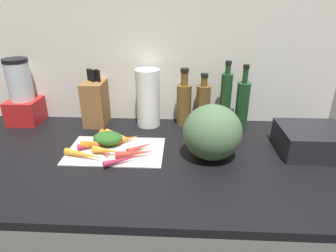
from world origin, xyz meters
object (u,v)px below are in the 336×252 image
object	(u,v)px
carrot_2	(84,155)
blender_appliance	(22,96)
bottle_3	(242,105)
bottle_0	(184,103)
carrot_9	(121,160)
carrot_0	(106,151)
knife_block	(96,102)
carrot_6	(94,144)
carrot_4	(140,147)
carrot_10	(135,153)
cutting_board	(116,150)
carrot_1	(119,135)
dish_rack	(312,140)
winter_squash	(212,132)
carrot_7	(127,139)
bottle_1	(203,104)
carrot_5	(114,137)
bottle_2	(225,100)
carrot_8	(100,144)
paper_towel_roll	(148,98)
carrot_3	(103,151)

from	to	relation	value
carrot_2	blender_appliance	bearing A→B (deg)	139.26
bottle_3	bottle_0	bearing A→B (deg)	171.28
carrot_9	carrot_0	bearing A→B (deg)	138.02
knife_block	carrot_6	bearing A→B (deg)	-77.80
carrot_4	carrot_10	distance (cm)	6.04
bottle_3	cutting_board	bearing A→B (deg)	-155.36
carrot_1	dish_rack	world-z (taller)	dish_rack
carrot_0	carrot_4	bearing A→B (deg)	18.81
winter_squash	blender_appliance	size ratio (longest dim) A/B	0.70
carrot_9	bottle_3	world-z (taller)	bottle_3
carrot_6	carrot_10	world-z (taller)	carrot_10
carrot_7	carrot_9	world-z (taller)	same
carrot_2	knife_block	bearing A→B (deg)	97.41
blender_appliance	cutting_board	bearing A→B (deg)	-28.51
carrot_9	carrot_7	bearing A→B (deg)	93.19
carrot_7	bottle_1	bearing A→B (deg)	34.60
cutting_board	carrot_5	distance (cm)	8.95
carrot_2	bottle_2	size ratio (longest dim) A/B	0.53
carrot_4	carrot_8	world-z (taller)	carrot_8
carrot_7	knife_block	bearing A→B (deg)	131.05
carrot_2	bottle_1	world-z (taller)	bottle_1
winter_squash	bottle_3	xyz separation A→B (cm)	(16.08, 27.75, 1.38)
paper_towel_roll	blender_appliance	bearing A→B (deg)	-179.90
carrot_1	bottle_3	xyz separation A→B (cm)	(55.20, 13.90, 10.12)
knife_block	dish_rack	distance (cm)	97.07
bottle_2	blender_appliance	bearing A→B (deg)	179.44
winter_squash	paper_towel_roll	distance (cm)	41.31
carrot_1	carrot_7	world-z (taller)	carrot_1
blender_appliance	carrot_2	bearing A→B (deg)	-40.74
dish_rack	cutting_board	bearing A→B (deg)	-177.08
winter_squash	carrot_4	bearing A→B (deg)	172.95
carrot_9	bottle_3	distance (cm)	61.72
carrot_8	paper_towel_roll	world-z (taller)	paper_towel_roll
carrot_8	knife_block	size ratio (longest dim) A/B	0.58
carrot_4	bottle_3	world-z (taller)	bottle_3
bottle_0	dish_rack	xyz separation A→B (cm)	(51.13, -24.95, -6.20)
carrot_1	carrot_3	xyz separation A→B (cm)	(-3.15, -14.64, -0.19)
bottle_1	carrot_6	bearing A→B (deg)	-148.23
carrot_2	carrot_1	bearing A→B (deg)	62.39
bottle_3	carrot_7	bearing A→B (deg)	-161.14
carrot_6	carrot_3	bearing A→B (deg)	-47.68
carrot_7	blender_appliance	distance (cm)	58.76
winter_squash	carrot_3	bearing A→B (deg)	-178.93
carrot_1	bottle_1	bearing A→B (deg)	27.36
carrot_5	bottle_1	distance (cm)	45.70
dish_rack	winter_squash	bearing A→B (deg)	-170.32
carrot_0	knife_block	xyz separation A→B (cm)	(-12.38, 32.55, 8.64)
carrot_1	carrot_8	xyz separation A→B (cm)	(-5.66, -9.21, 0.44)
carrot_1	carrot_3	size ratio (longest dim) A/B	1.16
carrot_3	carrot_5	xyz separation A→B (cm)	(1.71, 12.10, 0.41)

